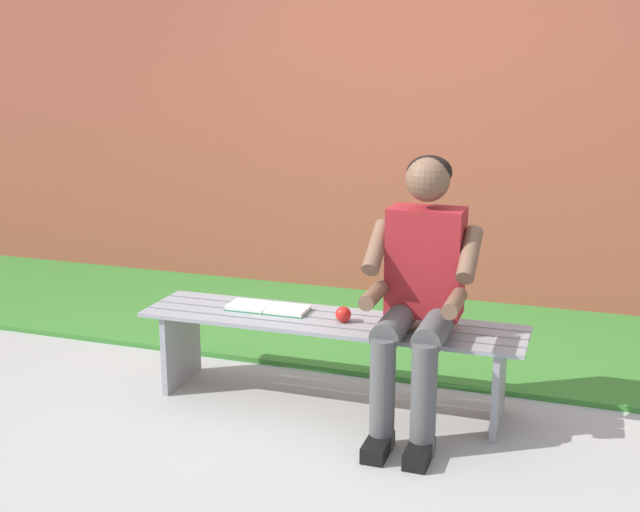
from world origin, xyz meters
TOP-DOWN VIEW (x-y plane):
  - ground_plane at (1.07, 1.00)m, footprint 10.00×7.00m
  - grass_strip at (0.00, -1.38)m, footprint 9.00×2.04m
  - brick_wall at (0.50, -1.98)m, footprint 9.50×0.24m
  - bench_near at (0.00, 0.00)m, footprint 1.87×0.44m
  - person_seated at (-0.45, 0.10)m, footprint 0.50×0.69m
  - apple at (-0.07, 0.02)m, footprint 0.08×0.08m
  - book_open at (0.34, -0.03)m, footprint 0.41×0.16m

SIDE VIEW (x-z plane):
  - ground_plane at x=1.07m, z-range -0.04..0.00m
  - grass_strip at x=0.00m, z-range 0.00..0.03m
  - bench_near at x=0.00m, z-range 0.12..0.55m
  - book_open at x=0.34m, z-range 0.43..0.46m
  - apple at x=-0.07m, z-range 0.43..0.51m
  - person_seated at x=-0.45m, z-range 0.06..1.30m
  - brick_wall at x=0.50m, z-range 0.00..2.28m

